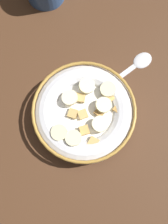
{
  "coord_description": "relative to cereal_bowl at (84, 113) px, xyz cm",
  "views": [
    {
      "loc": [
        -3.75,
        10.24,
        48.99
      ],
      "look_at": [
        0.0,
        0.0,
        3.0
      ],
      "focal_mm": 41.11,
      "sensor_mm": 36.0,
      "label": 1
    }
  ],
  "objects": [
    {
      "name": "ground_plane",
      "position": [
        0.02,
        0.0,
        -3.53
      ],
      "size": [
        100.95,
        100.95,
        2.0
      ],
      "primitive_type": "cube",
      "color": "#472B19"
    },
    {
      "name": "cereal_bowl",
      "position": [
        0.0,
        0.0,
        0.0
      ],
      "size": [
        19.01,
        19.01,
        5.34
      ],
      "color": "silver",
      "rests_on": "ground_plane"
    },
    {
      "name": "spoon",
      "position": [
        -6.29,
        -13.52,
        -2.19
      ],
      "size": [
        9.61,
        13.46,
        0.8
      ],
      "color": "silver",
      "rests_on": "ground_plane"
    }
  ]
}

